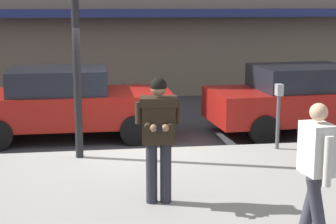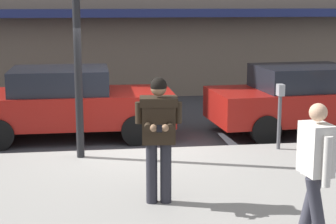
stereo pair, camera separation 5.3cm
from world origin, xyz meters
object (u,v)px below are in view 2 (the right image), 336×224
(man_texting_on_phone, at_px, (159,127))
(pedestrian_in_light_coat, at_px, (315,165))
(parked_sedan_mid, at_px, (67,102))
(parking_meter, at_px, (280,107))
(parked_sedan_far, at_px, (308,99))

(man_texting_on_phone, relative_size, pedestrian_in_light_coat, 1.06)
(parked_sedan_mid, relative_size, parking_meter, 3.55)
(pedestrian_in_light_coat, xyz_separation_m, parking_meter, (1.03, 4.21, -0.14))
(parked_sedan_far, relative_size, pedestrian_in_light_coat, 2.72)
(parked_sedan_far, distance_m, pedestrian_in_light_coat, 6.44)
(parked_sedan_mid, distance_m, parking_meter, 4.59)
(pedestrian_in_light_coat, height_order, parking_meter, pedestrian_in_light_coat)
(parked_sedan_far, height_order, man_texting_on_phone, man_texting_on_phone)
(parked_sedan_far, distance_m, parking_meter, 2.22)
(man_texting_on_phone, bearing_deg, parked_sedan_far, 48.08)
(parked_sedan_mid, bearing_deg, pedestrian_in_light_coat, -63.91)
(parked_sedan_mid, height_order, parking_meter, parked_sedan_mid)
(parked_sedan_far, bearing_deg, man_texting_on_phone, -131.92)
(parked_sedan_far, height_order, parking_meter, parked_sedan_far)
(parked_sedan_mid, distance_m, parked_sedan_far, 5.40)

